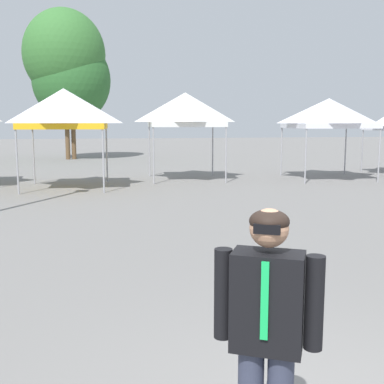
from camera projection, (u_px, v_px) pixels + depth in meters
name	position (u px, v px, depth m)	size (l,w,h in m)	color
canopy_tent_behind_center	(64.00, 109.00, 16.46)	(3.01, 3.01, 3.45)	#9E9EA3
canopy_tent_right_of_center	(185.00, 110.00, 19.09)	(3.04, 3.04, 3.48)	#9E9EA3
canopy_tent_left_of_center	(329.00, 113.00, 19.25)	(3.27, 3.27, 3.26)	#9E9EA3
person_foreground	(267.00, 331.00, 2.86)	(0.59, 0.41, 1.78)	#33384C
tree_behind_tents_center	(64.00, 54.00, 29.25)	(4.98, 4.98, 9.20)	brown
tree_behind_tents_left	(72.00, 80.00, 29.68)	(4.80, 4.80, 7.57)	brown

